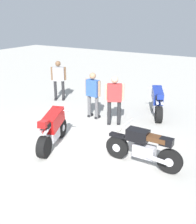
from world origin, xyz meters
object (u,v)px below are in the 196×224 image
at_px(motorcycle_blue_sportbike, 157,101).
at_px(person_in_blue_shirt, 93,92).
at_px(motorcycle_red_sportbike, 53,127).
at_px(person_in_gray_shirt, 59,78).
at_px(person_in_red_shirt, 114,97).
at_px(motorcycle_black_cruiser, 143,147).

distance_m(motorcycle_blue_sportbike, person_in_blue_shirt, 2.49).
distance_m(motorcycle_red_sportbike, motorcycle_blue_sportbike, 4.38).
bearing_deg(person_in_gray_shirt, person_in_red_shirt, 37.41).
xyz_separation_m(person_in_red_shirt, person_in_blue_shirt, (-0.17, -0.99, -0.02)).
bearing_deg(person_in_blue_shirt, motorcycle_red_sportbike, -171.16).
relative_size(motorcycle_blue_sportbike, person_in_gray_shirt, 1.04).
relative_size(motorcycle_black_cruiser, person_in_gray_shirt, 1.18).
height_order(person_in_red_shirt, person_in_blue_shirt, person_in_red_shirt).
xyz_separation_m(motorcycle_red_sportbike, person_in_gray_shirt, (-3.69, -2.75, 0.43)).
bearing_deg(person_in_red_shirt, motorcycle_red_sportbike, 132.62).
bearing_deg(motorcycle_red_sportbike, person_in_red_shirt, -36.45).
xyz_separation_m(person_in_blue_shirt, person_in_gray_shirt, (-1.14, -2.53, 0.03)).
distance_m(motorcycle_blue_sportbike, person_in_red_shirt, 1.96).
distance_m(motorcycle_red_sportbike, person_in_blue_shirt, 2.59).
height_order(motorcycle_red_sportbike, motorcycle_blue_sportbike, same).
relative_size(motorcycle_red_sportbike, motorcycle_black_cruiser, 0.91).
bearing_deg(motorcycle_black_cruiser, motorcycle_blue_sportbike, -75.85).
xyz_separation_m(motorcycle_blue_sportbike, person_in_red_shirt, (1.63, -1.00, 0.42)).
xyz_separation_m(motorcycle_blue_sportbike, person_in_blue_shirt, (1.46, -1.98, 0.40)).
height_order(motorcycle_red_sportbike, person_in_red_shirt, person_in_red_shirt).
height_order(motorcycle_blue_sportbike, motorcycle_black_cruiser, motorcycle_blue_sportbike).
distance_m(motorcycle_black_cruiser, person_in_red_shirt, 2.83).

